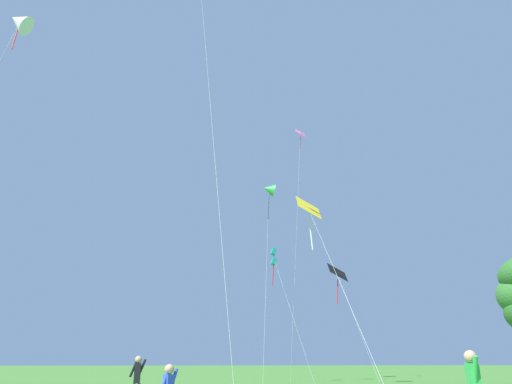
% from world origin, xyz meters
% --- Properties ---
extents(kite_white_distant, '(2.84, 10.78, 22.56)m').
position_xyz_m(kite_white_distant, '(-14.87, 19.83, 21.69)').
color(kite_white_distant, white).
rests_on(kite_white_distant, ground_plane).
extents(kite_green_small, '(2.23, 9.73, 16.94)m').
position_xyz_m(kite_green_small, '(2.56, 33.98, 16.24)').
color(kite_green_small, green).
rests_on(kite_green_small, ground_plane).
extents(kite_teal_box, '(2.38, 5.74, 10.96)m').
position_xyz_m(kite_teal_box, '(2.98, 34.54, 10.11)').
color(kite_teal_box, teal).
rests_on(kite_teal_box, ground_plane).
extents(kite_black_large, '(2.20, 13.01, 11.78)m').
position_xyz_m(kite_black_large, '(11.19, 44.20, 10.03)').
color(kite_black_large, black).
rests_on(kite_black_large, ground_plane).
extents(kite_pink_low, '(3.06, 5.00, 25.45)m').
position_xyz_m(kite_pink_low, '(6.52, 38.95, 23.10)').
color(kite_pink_low, pink).
rests_on(kite_pink_low, ground_plane).
extents(kite_yellow_diamond, '(1.33, 10.38, 9.91)m').
position_xyz_m(kite_yellow_diamond, '(2.72, 17.47, 8.67)').
color(kite_yellow_diamond, yellow).
rests_on(kite_yellow_diamond, ground_plane).
extents(person_near_tree, '(0.58, 0.24, 1.79)m').
position_xyz_m(person_near_tree, '(-4.74, 12.76, 1.08)').
color(person_near_tree, '#665B4C').
rests_on(person_near_tree, ground_plane).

